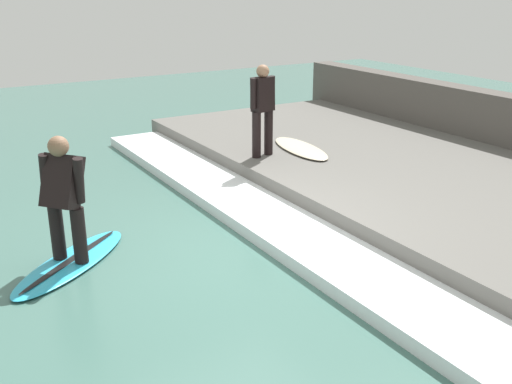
{
  "coord_description": "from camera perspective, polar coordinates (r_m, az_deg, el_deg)",
  "views": [
    {
      "loc": [
        -3.15,
        -5.83,
        3.1
      ],
      "look_at": [
        0.36,
        0.0,
        0.7
      ],
      "focal_mm": 42.0,
      "sensor_mm": 36.0,
      "label": 1
    }
  ],
  "objects": [
    {
      "name": "wave_foam_crest",
      "position": [
        7.68,
        3.1,
        -3.74
      ],
      "size": [
        1.0,
        11.22,
        0.16
      ],
      "primitive_type": "cube",
      "color": "white",
      "rests_on": "ground_plane"
    },
    {
      "name": "surfer_riding",
      "position": [
        6.98,
        -17.85,
        -0.11
      ],
      "size": [
        0.56,
        0.56,
        1.47
      ],
      "color": "black",
      "rests_on": "surfboard_riding"
    },
    {
      "name": "surfboard_riding",
      "position": [
        7.3,
        -17.17,
        -6.38
      ],
      "size": [
        1.86,
        1.67,
        0.07
      ],
      "color": "#2DADD1",
      "rests_on": "ground_plane"
    },
    {
      "name": "surfboard_waiting_near",
      "position": [
        10.36,
        4.27,
        4.19
      ],
      "size": [
        0.79,
        1.71,
        0.06
      ],
      "color": "beige",
      "rests_on": "concrete_ledge"
    },
    {
      "name": "ground_plane",
      "position": [
        7.32,
        -2.42,
        -5.66
      ],
      "size": [
        28.0,
        28.0,
        0.0
      ],
      "primitive_type": "plane",
      "color": "#426B60"
    },
    {
      "name": "concrete_ledge",
      "position": [
        9.34,
        16.97,
        0.33
      ],
      "size": [
        4.4,
        11.81,
        0.36
      ],
      "primitive_type": "cube",
      "color": "#66635E",
      "rests_on": "ground_plane"
    },
    {
      "name": "surfer_waiting_near",
      "position": [
        9.78,
        0.64,
        8.23
      ],
      "size": [
        0.5,
        0.29,
        1.5
      ],
      "color": "black",
      "rests_on": "concrete_ledge"
    }
  ]
}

